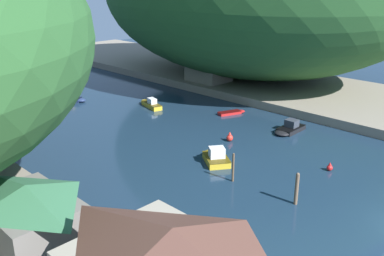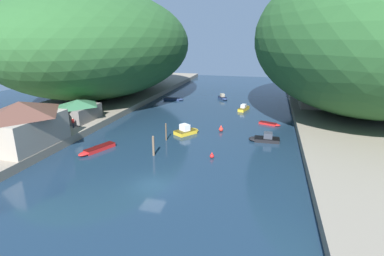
% 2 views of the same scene
% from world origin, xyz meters
% --- Properties ---
extents(water_surface, '(130.00, 130.00, 0.00)m').
position_xyz_m(water_surface, '(0.00, 30.00, 0.00)').
color(water_surface, '#192D42').
rests_on(water_surface, ground).
extents(right_bank, '(22.00, 120.00, 1.18)m').
position_xyz_m(right_bank, '(27.55, 30.00, 0.59)').
color(right_bank, gray).
rests_on(right_bank, ground).
extents(boathouse_shed, '(5.55, 7.76, 3.72)m').
position_xyz_m(boathouse_shed, '(-20.89, 17.47, 3.10)').
color(boathouse_shed, slate).
rests_on(boathouse_shed, left_bank).
extents(right_bank_cottage, '(5.48, 6.81, 5.31)m').
position_xyz_m(right_bank_cottage, '(20.58, 39.22, 3.92)').
color(right_bank_cottage, gray).
rests_on(right_bank_cottage, right_bank).
extents(boat_near_quay, '(2.47, 5.21, 1.37)m').
position_xyz_m(boat_near_quay, '(6.59, 37.67, 0.43)').
color(boat_near_quay, gold).
rests_on(boat_near_quay, water_surface).
extents(boat_mid_channel, '(4.08, 2.44, 0.38)m').
position_xyz_m(boat_mid_channel, '(12.25, 27.13, 0.19)').
color(boat_mid_channel, red).
rests_on(boat_mid_channel, water_surface).
extents(boat_white_cruiser, '(5.17, 1.58, 0.53)m').
position_xyz_m(boat_white_cruiser, '(-11.58, 43.80, 0.26)').
color(boat_white_cruiser, navy).
rests_on(boat_white_cruiser, water_surface).
extents(boat_yellow_tender, '(4.14, 4.69, 1.68)m').
position_xyz_m(boat_yellow_tender, '(-1.13, 18.39, 0.50)').
color(boat_yellow_tender, gold).
rests_on(boat_yellow_tender, water_surface).
extents(boat_far_right_bank, '(3.23, 5.89, 0.57)m').
position_xyz_m(boat_far_right_bank, '(-11.40, 7.30, 0.28)').
color(boat_far_right_bank, red).
rests_on(boat_far_right_bank, water_surface).
extents(boat_navy_launch, '(3.18, 4.08, 1.37)m').
position_xyz_m(boat_navy_launch, '(0.21, 47.83, 0.42)').
color(boat_navy_launch, navy).
rests_on(boat_navy_launch, water_surface).
extents(boat_moored_right, '(4.69, 2.05, 1.42)m').
position_xyz_m(boat_moored_right, '(11.39, 17.76, 0.42)').
color(boat_moored_right, black).
rests_on(boat_moored_right, water_surface).
extents(mooring_post_nearest, '(0.31, 0.31, 2.82)m').
position_xyz_m(mooring_post_nearest, '(-2.96, 8.00, 1.42)').
color(mooring_post_nearest, brown).
rests_on(mooring_post_nearest, water_surface).
extents(mooring_post_second, '(0.21, 0.21, 2.78)m').
position_xyz_m(mooring_post_second, '(-3.38, 14.30, 1.40)').
color(mooring_post_second, brown).
rests_on(mooring_post_second, water_surface).
extents(channel_buoy_near, '(0.75, 0.75, 1.12)m').
position_xyz_m(channel_buoy_near, '(4.15, 20.92, 0.44)').
color(channel_buoy_near, red).
rests_on(channel_buoy_near, water_surface).
extents(channel_buoy_far, '(0.58, 0.58, 0.87)m').
position_xyz_m(channel_buoy_far, '(4.88, 9.09, 0.34)').
color(channel_buoy_far, red).
rests_on(channel_buoy_far, water_surface).
extents(person_on_quay, '(0.31, 0.42, 1.69)m').
position_xyz_m(person_on_quay, '(-18.98, 13.14, 2.15)').
color(person_on_quay, '#282D3D').
rests_on(person_on_quay, left_bank).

